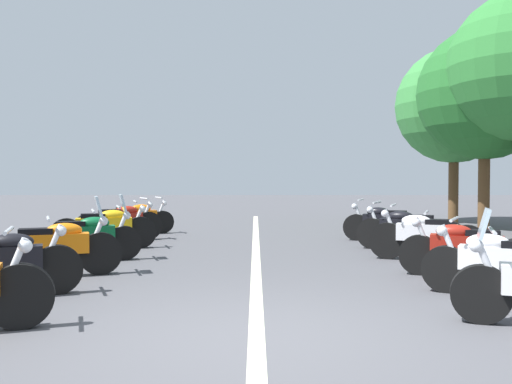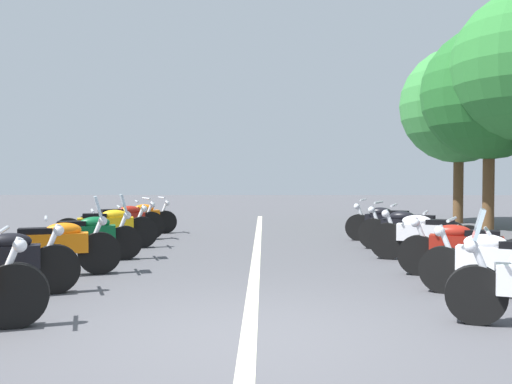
{
  "view_description": "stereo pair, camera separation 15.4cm",
  "coord_description": "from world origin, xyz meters",
  "px_view_note": "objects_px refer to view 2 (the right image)",
  "views": [
    {
      "loc": [
        -4.97,
        0.01,
        1.51
      ],
      "look_at": [
        4.82,
        0.0,
        1.24
      ],
      "focal_mm": 37.55,
      "sensor_mm": 36.0,
      "label": 1
    },
    {
      "loc": [
        -4.97,
        -0.14,
        1.51
      ],
      "look_at": [
        4.82,
        0.0,
        1.24
      ],
      "focal_mm": 37.55,
      "sensor_mm": 36.0,
      "label": 2
    }
  ],
  "objects_px": {
    "motorcycle_right_row_1": "(499,263)",
    "roadside_tree_1": "(490,93)",
    "motorcycle_right_row_4": "(410,229)",
    "motorcycle_right_row_3": "(426,235)",
    "motorcycle_right_row_2": "(464,248)",
    "motorcycle_left_row_5": "(122,221)",
    "motorcycle_left_row_2": "(53,246)",
    "roadside_tree_0": "(459,105)",
    "motorcycle_left_row_4": "(107,227)",
    "motorcycle_left_row_6": "(138,217)",
    "motorcycle_right_row_5": "(387,223)",
    "motorcycle_left_row_3": "(87,236)"
  },
  "relations": [
    {
      "from": "motorcycle_left_row_6",
      "to": "motorcycle_left_row_5",
      "type": "bearing_deg",
      "value": -117.04
    },
    {
      "from": "motorcycle_left_row_6",
      "to": "roadside_tree_1",
      "type": "bearing_deg",
      "value": -18.16
    },
    {
      "from": "motorcycle_right_row_4",
      "to": "motorcycle_right_row_3",
      "type": "bearing_deg",
      "value": 113.9
    },
    {
      "from": "motorcycle_left_row_6",
      "to": "motorcycle_right_row_2",
      "type": "bearing_deg",
      "value": -69.22
    },
    {
      "from": "motorcycle_right_row_1",
      "to": "roadside_tree_1",
      "type": "relative_size",
      "value": 0.31
    },
    {
      "from": "motorcycle_left_row_4",
      "to": "roadside_tree_1",
      "type": "height_order",
      "value": "roadside_tree_1"
    },
    {
      "from": "motorcycle_left_row_2",
      "to": "roadside_tree_0",
      "type": "relative_size",
      "value": 0.35
    },
    {
      "from": "roadside_tree_0",
      "to": "motorcycle_left_row_6",
      "type": "bearing_deg",
      "value": 110.2
    },
    {
      "from": "motorcycle_left_row_5",
      "to": "motorcycle_right_row_5",
      "type": "xyz_separation_m",
      "value": [
        -0.12,
        -6.25,
        -0.01
      ]
    },
    {
      "from": "motorcycle_left_row_4",
      "to": "motorcycle_left_row_5",
      "type": "distance_m",
      "value": 1.47
    },
    {
      "from": "motorcycle_left_row_2",
      "to": "motorcycle_right_row_1",
      "type": "relative_size",
      "value": 1.09
    },
    {
      "from": "motorcycle_right_row_3",
      "to": "motorcycle_left_row_4",
      "type": "bearing_deg",
      "value": 7.71
    },
    {
      "from": "roadside_tree_1",
      "to": "motorcycle_right_row_4",
      "type": "bearing_deg",
      "value": 142.04
    },
    {
      "from": "motorcycle_left_row_6",
      "to": "motorcycle_right_row_1",
      "type": "bearing_deg",
      "value": -75.19
    },
    {
      "from": "motorcycle_left_row_2",
      "to": "motorcycle_right_row_2",
      "type": "xyz_separation_m",
      "value": [
        -0.04,
        -6.2,
        -0.02
      ]
    },
    {
      "from": "motorcycle_left_row_6",
      "to": "motorcycle_right_row_1",
      "type": "xyz_separation_m",
      "value": [
        -7.38,
        -6.26,
        0.0
      ]
    },
    {
      "from": "motorcycle_left_row_5",
      "to": "motorcycle_left_row_2",
      "type": "bearing_deg",
      "value": -116.21
    },
    {
      "from": "motorcycle_right_row_5",
      "to": "roadside_tree_0",
      "type": "relative_size",
      "value": 0.33
    },
    {
      "from": "motorcycle_left_row_2",
      "to": "motorcycle_left_row_4",
      "type": "height_order",
      "value": "motorcycle_left_row_2"
    },
    {
      "from": "motorcycle_left_row_4",
      "to": "roadside_tree_0",
      "type": "xyz_separation_m",
      "value": [
        6.48,
        -9.69,
        3.4
      ]
    },
    {
      "from": "roadside_tree_0",
      "to": "roadside_tree_1",
      "type": "distance_m",
      "value": 2.33
    },
    {
      "from": "roadside_tree_1",
      "to": "motorcycle_left_row_4",
      "type": "bearing_deg",
      "value": 113.19
    },
    {
      "from": "roadside_tree_0",
      "to": "motorcycle_left_row_5",
      "type": "bearing_deg",
      "value": 117.19
    },
    {
      "from": "motorcycle_left_row_3",
      "to": "motorcycle_right_row_2",
      "type": "distance_m",
      "value": 6.37
    },
    {
      "from": "motorcycle_right_row_5",
      "to": "roadside_tree_0",
      "type": "bearing_deg",
      "value": -102.7
    },
    {
      "from": "motorcycle_left_row_4",
      "to": "motorcycle_right_row_1",
      "type": "bearing_deg",
      "value": -53.32
    },
    {
      "from": "motorcycle_left_row_6",
      "to": "motorcycle_right_row_3",
      "type": "distance_m",
      "value": 7.66
    },
    {
      "from": "motorcycle_right_row_1",
      "to": "motorcycle_right_row_3",
      "type": "distance_m",
      "value": 2.94
    },
    {
      "from": "motorcycle_right_row_3",
      "to": "roadside_tree_0",
      "type": "distance_m",
      "value": 9.37
    },
    {
      "from": "motorcycle_left_row_4",
      "to": "roadside_tree_0",
      "type": "height_order",
      "value": "roadside_tree_0"
    },
    {
      "from": "motorcycle_right_row_3",
      "to": "roadside_tree_0",
      "type": "height_order",
      "value": "roadside_tree_0"
    },
    {
      "from": "motorcycle_right_row_1",
      "to": "motorcycle_right_row_3",
      "type": "relative_size",
      "value": 0.93
    },
    {
      "from": "motorcycle_left_row_2",
      "to": "roadside_tree_0",
      "type": "xyz_separation_m",
      "value": [
        9.58,
        -9.58,
        3.39
      ]
    },
    {
      "from": "motorcycle_right_row_3",
      "to": "motorcycle_right_row_5",
      "type": "distance_m",
      "value": 2.89
    },
    {
      "from": "motorcycle_right_row_4",
      "to": "motorcycle_right_row_1",
      "type": "bearing_deg",
      "value": 116.22
    },
    {
      "from": "motorcycle_right_row_2",
      "to": "motorcycle_right_row_3",
      "type": "relative_size",
      "value": 0.97
    },
    {
      "from": "motorcycle_left_row_5",
      "to": "motorcycle_left_row_6",
      "type": "xyz_separation_m",
      "value": [
        1.44,
        -0.04,
        -0.02
      ]
    },
    {
      "from": "motorcycle_left_row_6",
      "to": "roadside_tree_1",
      "type": "height_order",
      "value": "roadside_tree_1"
    },
    {
      "from": "motorcycle_right_row_4",
      "to": "motorcycle_right_row_2",
      "type": "bearing_deg",
      "value": 117.23
    },
    {
      "from": "motorcycle_right_row_2",
      "to": "motorcycle_left_row_5",
      "type": "bearing_deg",
      "value": -14.58
    },
    {
      "from": "motorcycle_left_row_4",
      "to": "motorcycle_right_row_4",
      "type": "distance_m",
      "value": 6.29
    },
    {
      "from": "motorcycle_right_row_2",
      "to": "roadside_tree_1",
      "type": "height_order",
      "value": "roadside_tree_1"
    },
    {
      "from": "motorcycle_left_row_3",
      "to": "roadside_tree_0",
      "type": "height_order",
      "value": "roadside_tree_0"
    },
    {
      "from": "motorcycle_left_row_3",
      "to": "motorcycle_right_row_3",
      "type": "bearing_deg",
      "value": -18.17
    },
    {
      "from": "motorcycle_left_row_2",
      "to": "motorcycle_right_row_2",
      "type": "distance_m",
      "value": 6.2
    },
    {
      "from": "motorcycle_right_row_2",
      "to": "motorcycle_left_row_2",
      "type": "bearing_deg",
      "value": 20.99
    },
    {
      "from": "motorcycle_left_row_3",
      "to": "roadside_tree_1",
      "type": "relative_size",
      "value": 0.34
    },
    {
      "from": "motorcycle_right_row_3",
      "to": "roadside_tree_0",
      "type": "relative_size",
      "value": 0.34
    },
    {
      "from": "motorcycle_left_row_2",
      "to": "motorcycle_left_row_3",
      "type": "distance_m",
      "value": 1.47
    },
    {
      "from": "motorcycle_left_row_6",
      "to": "motorcycle_right_row_1",
      "type": "height_order",
      "value": "motorcycle_right_row_1"
    }
  ]
}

